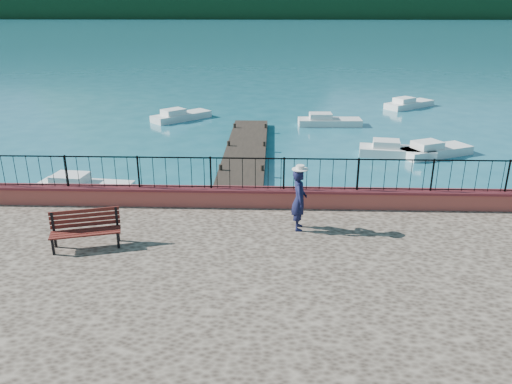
# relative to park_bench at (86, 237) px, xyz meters

# --- Properties ---
(ground) EXTENTS (2000.00, 2000.00, 0.00)m
(ground) POSITION_rel_park_bench_xyz_m (5.34, -0.79, -1.49)
(ground) COLOR #19596B
(ground) RESTS_ON ground
(parapet) EXTENTS (28.00, 0.46, 0.58)m
(parapet) POSITION_rel_park_bench_xyz_m (5.34, 2.91, 0.00)
(parapet) COLOR #A1413A
(parapet) RESTS_ON promenade
(railing) EXTENTS (27.00, 0.05, 0.95)m
(railing) POSITION_rel_park_bench_xyz_m (5.34, 2.91, 0.77)
(railing) COLOR black
(railing) RESTS_ON parapet
(dock) EXTENTS (2.00, 16.00, 0.30)m
(dock) POSITION_rel_park_bench_xyz_m (3.34, 11.21, -1.34)
(dock) COLOR #2D231C
(dock) RESTS_ON ground
(far_forest) EXTENTS (900.00, 60.00, 18.00)m
(far_forest) POSITION_rel_park_bench_xyz_m (5.34, 299.21, 7.51)
(far_forest) COLOR black
(far_forest) RESTS_ON ground
(companion_hill) EXTENTS (448.00, 384.00, 180.00)m
(companion_hill) POSITION_rel_park_bench_xyz_m (225.34, 559.21, -1.49)
(companion_hill) COLOR #142D23
(companion_hill) RESTS_ON ground
(park_bench) EXTENTS (1.80, 1.01, 0.95)m
(park_bench) POSITION_rel_park_bench_xyz_m (0.00, 0.00, 0.00)
(park_bench) COLOR black
(park_bench) RESTS_ON promenade
(person) EXTENTS (0.41, 0.63, 1.71)m
(person) POSITION_rel_park_bench_xyz_m (5.43, 1.31, 0.57)
(person) COLOR #111333
(person) RESTS_ON promenade
(hat) EXTENTS (0.44, 0.44, 0.12)m
(hat) POSITION_rel_park_bench_xyz_m (5.43, 1.31, 1.48)
(hat) COLOR silver
(hat) RESTS_ON person
(boat_0) EXTENTS (3.83, 1.71, 0.80)m
(boat_0) POSITION_rel_park_bench_xyz_m (-2.72, 6.94, -1.09)
(boat_0) COLOR silver
(boat_0) RESTS_ON ground
(boat_1) EXTENTS (3.79, 1.88, 0.80)m
(boat_1) POSITION_rel_park_bench_xyz_m (10.82, 12.69, -1.09)
(boat_1) COLOR silver
(boat_1) RESTS_ON ground
(boat_2) EXTENTS (3.91, 2.77, 0.80)m
(boat_2) POSITION_rel_park_bench_xyz_m (12.74, 12.85, -1.09)
(boat_2) COLOR silver
(boat_2) RESTS_ON ground
(boat_3) EXTENTS (3.75, 3.66, 0.80)m
(boat_3) POSITION_rel_park_bench_xyz_m (-1.29, 20.64, -1.09)
(boat_3) COLOR silver
(boat_3) RESTS_ON ground
(boat_4) EXTENTS (3.89, 1.42, 0.80)m
(boat_4) POSITION_rel_park_bench_xyz_m (8.19, 19.28, -1.09)
(boat_4) COLOR silver
(boat_4) RESTS_ON ground
(boat_5) EXTENTS (4.00, 3.45, 0.80)m
(boat_5) POSITION_rel_park_bench_xyz_m (14.60, 25.38, -1.09)
(boat_5) COLOR white
(boat_5) RESTS_ON ground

